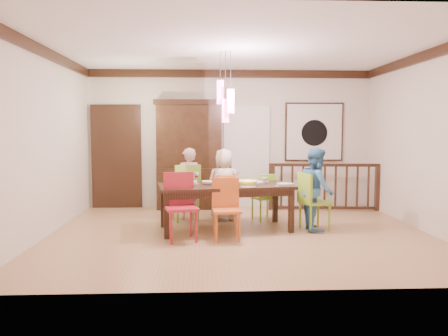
{
  "coord_description": "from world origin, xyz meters",
  "views": [
    {
      "loc": [
        -0.55,
        -6.82,
        1.64
      ],
      "look_at": [
        -0.23,
        0.41,
        1.01
      ],
      "focal_mm": 35.0,
      "sensor_mm": 36.0,
      "label": 1
    }
  ],
  "objects_px": {
    "dining_table": "(225,190)",
    "china_hutch": "(189,154)",
    "person_end_right": "(316,189)",
    "person_far_left": "(189,184)",
    "chair_far_left": "(185,188)",
    "chair_end_right": "(315,197)",
    "person_far_mid": "(224,184)",
    "balustrade": "(325,186)"
  },
  "relations": [
    {
      "from": "china_hutch",
      "to": "chair_far_left",
      "type": "bearing_deg",
      "value": -91.58
    },
    {
      "from": "china_hutch",
      "to": "balustrade",
      "type": "height_order",
      "value": "china_hutch"
    },
    {
      "from": "chair_end_right",
      "to": "person_far_mid",
      "type": "xyz_separation_m",
      "value": [
        -1.45,
        0.88,
        0.11
      ]
    },
    {
      "from": "person_far_mid",
      "to": "person_end_right",
      "type": "relative_size",
      "value": 0.96
    },
    {
      "from": "china_hutch",
      "to": "person_far_left",
      "type": "bearing_deg",
      "value": -88.85
    },
    {
      "from": "balustrade",
      "to": "person_far_left",
      "type": "distance_m",
      "value": 2.87
    },
    {
      "from": "china_hutch",
      "to": "person_far_left",
      "type": "relative_size",
      "value": 1.71
    },
    {
      "from": "chair_far_left",
      "to": "balustrade",
      "type": "height_order",
      "value": "chair_far_left"
    },
    {
      "from": "dining_table",
      "to": "chair_far_left",
      "type": "distance_m",
      "value": 1.04
    },
    {
      "from": "person_end_right",
      "to": "balustrade",
      "type": "bearing_deg",
      "value": -17.16
    },
    {
      "from": "balustrade",
      "to": "person_end_right",
      "type": "relative_size",
      "value": 1.69
    },
    {
      "from": "dining_table",
      "to": "china_hutch",
      "type": "relative_size",
      "value": 1.0
    },
    {
      "from": "chair_end_right",
      "to": "person_far_left",
      "type": "xyz_separation_m",
      "value": [
        -2.1,
        0.96,
        0.12
      ]
    },
    {
      "from": "person_far_left",
      "to": "person_end_right",
      "type": "distance_m",
      "value": 2.33
    },
    {
      "from": "chair_far_left",
      "to": "balustrade",
      "type": "bearing_deg",
      "value": -178.55
    },
    {
      "from": "china_hutch",
      "to": "person_end_right",
      "type": "height_order",
      "value": "china_hutch"
    },
    {
      "from": "chair_far_left",
      "to": "person_far_left",
      "type": "relative_size",
      "value": 0.78
    },
    {
      "from": "chair_end_right",
      "to": "person_far_mid",
      "type": "relative_size",
      "value": 0.72
    },
    {
      "from": "china_hutch",
      "to": "balustrade",
      "type": "xyz_separation_m",
      "value": [
        2.78,
        -0.35,
        -0.63
      ]
    },
    {
      "from": "person_far_mid",
      "to": "balustrade",
      "type": "bearing_deg",
      "value": -155.21
    },
    {
      "from": "dining_table",
      "to": "person_end_right",
      "type": "distance_m",
      "value": 1.5
    },
    {
      "from": "person_far_mid",
      "to": "china_hutch",
      "type": "bearing_deg",
      "value": -59.09
    },
    {
      "from": "person_far_left",
      "to": "chair_far_left",
      "type": "bearing_deg",
      "value": 46.95
    },
    {
      "from": "person_far_left",
      "to": "person_far_mid",
      "type": "height_order",
      "value": "person_far_left"
    },
    {
      "from": "dining_table",
      "to": "person_far_mid",
      "type": "height_order",
      "value": "person_far_mid"
    },
    {
      "from": "balustrade",
      "to": "person_far_left",
      "type": "relative_size",
      "value": 1.74
    },
    {
      "from": "china_hutch",
      "to": "balustrade",
      "type": "relative_size",
      "value": 0.98
    },
    {
      "from": "chair_end_right",
      "to": "person_far_mid",
      "type": "bearing_deg",
      "value": 42.18
    },
    {
      "from": "chair_far_left",
      "to": "person_far_mid",
      "type": "height_order",
      "value": "person_far_mid"
    },
    {
      "from": "dining_table",
      "to": "person_end_right",
      "type": "bearing_deg",
      "value": -10.95
    },
    {
      "from": "chair_far_left",
      "to": "balustrade",
      "type": "xyz_separation_m",
      "value": [
        2.81,
        0.92,
        -0.09
      ]
    },
    {
      "from": "chair_far_left",
      "to": "person_far_mid",
      "type": "bearing_deg",
      "value": 166.47
    },
    {
      "from": "chair_end_right",
      "to": "person_end_right",
      "type": "distance_m",
      "value": 0.14
    },
    {
      "from": "chair_end_right",
      "to": "person_far_mid",
      "type": "height_order",
      "value": "person_far_mid"
    },
    {
      "from": "chair_far_left",
      "to": "person_far_left",
      "type": "xyz_separation_m",
      "value": [
        0.06,
        0.12,
        0.07
      ]
    },
    {
      "from": "dining_table",
      "to": "person_far_mid",
      "type": "distance_m",
      "value": 0.81
    },
    {
      "from": "chair_far_left",
      "to": "chair_end_right",
      "type": "bearing_deg",
      "value": 142.17
    },
    {
      "from": "china_hutch",
      "to": "person_end_right",
      "type": "distance_m",
      "value": 3.03
    },
    {
      "from": "china_hutch",
      "to": "person_end_right",
      "type": "xyz_separation_m",
      "value": [
        2.15,
        -2.08,
        -0.46
      ]
    },
    {
      "from": "person_far_mid",
      "to": "chair_end_right",
      "type": "bearing_deg",
      "value": 150.99
    },
    {
      "from": "dining_table",
      "to": "china_hutch",
      "type": "distance_m",
      "value": 2.19
    },
    {
      "from": "dining_table",
      "to": "chair_far_left",
      "type": "relative_size",
      "value": 2.2
    }
  ]
}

